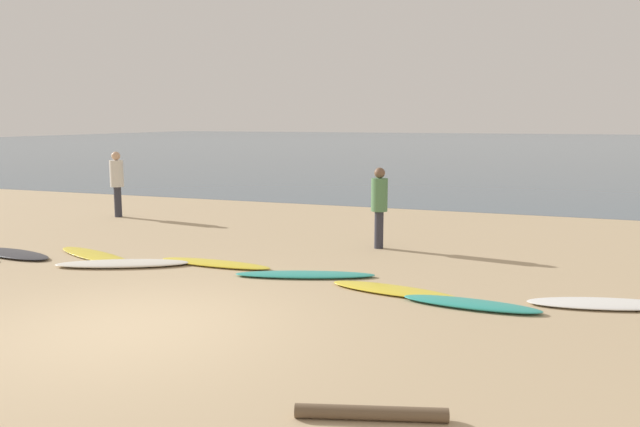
# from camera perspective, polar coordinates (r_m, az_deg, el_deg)

# --- Properties ---
(ground_plane) EXTENTS (120.00, 120.00, 0.20)m
(ground_plane) POSITION_cam_1_polar(r_m,az_deg,el_deg) (17.27, 3.85, -0.50)
(ground_plane) COLOR tan
(ground_plane) RESTS_ON ground
(ocean_water) EXTENTS (140.00, 100.00, 0.01)m
(ocean_water) POSITION_cam_1_polar(r_m,az_deg,el_deg) (68.19, 16.51, 5.89)
(ocean_water) COLOR #475B6B
(ocean_water) RESTS_ON ground
(surfboard_1) EXTENTS (2.02, 0.94, 0.08)m
(surfboard_1) POSITION_cam_1_polar(r_m,az_deg,el_deg) (13.48, -25.56, -3.23)
(surfboard_1) COLOR #333338
(surfboard_1) RESTS_ON ground
(surfboard_2) EXTENTS (2.37, 1.36, 0.06)m
(surfboard_2) POSITION_cam_1_polar(r_m,az_deg,el_deg) (12.78, -19.32, -3.53)
(surfboard_2) COLOR yellow
(surfboard_2) RESTS_ON ground
(surfboard_3) EXTENTS (2.36, 1.50, 0.10)m
(surfboard_3) POSITION_cam_1_polar(r_m,az_deg,el_deg) (11.84, -17.09, -4.26)
(surfboard_3) COLOR silver
(surfboard_3) RESTS_ON ground
(surfboard_4) EXTENTS (2.20, 0.53, 0.07)m
(surfboard_4) POSITION_cam_1_polar(r_m,az_deg,el_deg) (11.54, -9.31, -4.38)
(surfboard_4) COLOR yellow
(surfboard_4) RESTS_ON ground
(surfboard_5) EXTENTS (2.33, 1.16, 0.08)m
(surfboard_5) POSITION_cam_1_polar(r_m,az_deg,el_deg) (10.58, -1.34, -5.43)
(surfboard_5) COLOR teal
(surfboard_5) RESTS_ON ground
(surfboard_6) EXTENTS (2.06, 0.85, 0.07)m
(surfboard_6) POSITION_cam_1_polar(r_m,az_deg,el_deg) (9.72, 6.51, -6.76)
(surfboard_6) COLOR yellow
(surfboard_6) RESTS_ON ground
(surfboard_7) EXTENTS (1.93, 0.59, 0.09)m
(surfboard_7) POSITION_cam_1_polar(r_m,az_deg,el_deg) (9.17, 13.24, -7.81)
(surfboard_7) COLOR teal
(surfboard_7) RESTS_ON ground
(surfboard_8) EXTENTS (2.16, 1.09, 0.07)m
(surfboard_8) POSITION_cam_1_polar(r_m,az_deg,el_deg) (9.78, 23.85, -7.32)
(surfboard_8) COLOR white
(surfboard_8) RESTS_ON ground
(person_1) EXTENTS (0.35, 0.35, 1.72)m
(person_1) POSITION_cam_1_polar(r_m,az_deg,el_deg) (17.69, -17.58, 2.97)
(person_1) COLOR #2D2D38
(person_1) RESTS_ON ground
(person_2) EXTENTS (0.33, 0.33, 1.62)m
(person_2) POSITION_cam_1_polar(r_m,az_deg,el_deg) (12.78, 5.28, 1.11)
(person_2) COLOR #2D2D38
(person_2) RESTS_ON ground
(driftwood_log) EXTENTS (1.30, 0.49, 0.12)m
(driftwood_log) POSITION_cam_1_polar(r_m,az_deg,el_deg) (5.80, 4.56, -17.22)
(driftwood_log) COLOR brown
(driftwood_log) RESTS_ON ground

